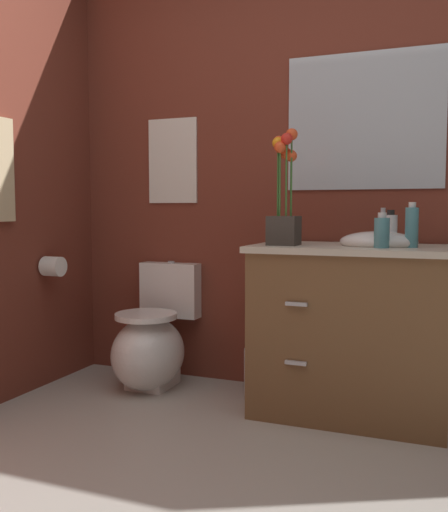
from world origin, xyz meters
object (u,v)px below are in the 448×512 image
hand_wash_bottle (382,232)px  wall_poster (173,161)px  vanity_cabinet (351,328)px  soap_bottle (412,227)px  toilet (152,344)px  wall_mirror (364,121)px  flower_vase (284,204)px  toilet_paper_roll (53,266)px  trash_bin (261,373)px  lotion_bottle (390,230)px

hand_wash_bottle → wall_poster: (-1.25, 0.41, 0.38)m
wall_poster → vanity_cabinet: bearing=-14.9°
soap_bottle → wall_poster: 1.46m
toilet → wall_mirror: wall_mirror is taller
vanity_cabinet → flower_vase: 0.68m
vanity_cabinet → toilet_paper_roll: 1.65m
soap_bottle → hand_wash_bottle: soap_bottle is taller
soap_bottle → hand_wash_bottle: bearing=-149.6°
toilet → wall_poster: 1.07m
toilet → trash_bin: 0.64m
vanity_cabinet → toilet_paper_roll: size_ratio=9.13×
vanity_cabinet → wall_mirror: 1.07m
toilet_paper_roll → toilet: bearing=21.0°
lotion_bottle → hand_wash_bottle: (-0.02, -0.14, -0.01)m
flower_vase → soap_bottle: (0.58, 0.05, -0.11)m
lotion_bottle → hand_wash_bottle: 0.14m
vanity_cabinet → toilet_paper_roll: bearing=-174.0°
wall_mirror → toilet_paper_roll: (-1.62, -0.46, -0.77)m
hand_wash_bottle → wall_poster: 1.37m
trash_bin → wall_poster: bearing=159.4°
wall_poster → hand_wash_bottle: bearing=-18.1°
flower_vase → trash_bin: (-0.16, 0.15, -0.89)m
lotion_bottle → trash_bin: (-0.64, 0.03, -0.76)m
wall_poster → toilet_paper_roll: bearing=-137.8°
hand_wash_bottle → wall_poster: size_ratio=0.32×
toilet → lotion_bottle: bearing=-0.2°
flower_vase → trash_bin: size_ratio=2.04×
toilet → wall_mirror: 1.66m
hand_wash_bottle → toilet_paper_roll: (-1.77, -0.05, -0.22)m
soap_bottle → wall_mirror: wall_mirror is taller
trash_bin → soap_bottle: bearing=-7.7°
hand_wash_bottle → trash_bin: hand_wash_bottle is taller
soap_bottle → wall_poster: (-1.38, 0.34, 0.36)m
flower_vase → trash_bin: bearing=136.8°
flower_vase → wall_poster: size_ratio=1.12×
soap_bottle → trash_bin: 1.08m
flower_vase → hand_wash_bottle: 0.48m
flower_vase → trash_bin: flower_vase is taller
soap_bottle → trash_bin: soap_bottle is taller
wall_poster → toilet: bearing=-90.0°
hand_wash_bottle → toilet_paper_roll: hand_wash_bottle is taller
toilet → vanity_cabinet: 1.12m
toilet → flower_vase: size_ratio=1.25×
wall_mirror → toilet: bearing=-166.4°
toilet → vanity_cabinet: size_ratio=0.69×
flower_vase → wall_mirror: wall_mirror is taller
trash_bin → wall_poster: (-0.63, 0.24, 1.14)m
trash_bin → vanity_cabinet: bearing=-6.7°
trash_bin → toilet_paper_roll: toilet_paper_roll is taller
toilet → wall_poster: wall_poster is taller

